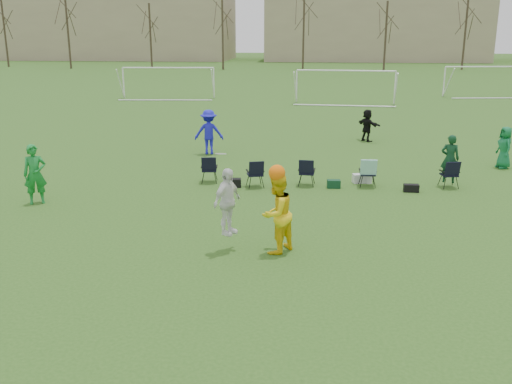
# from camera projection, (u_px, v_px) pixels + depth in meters

# --- Properties ---
(ground) EXTENTS (260.00, 260.00, 0.00)m
(ground) POSITION_uv_depth(u_px,v_px,m) (233.00, 277.00, 12.73)
(ground) COLOR #2B531A
(ground) RESTS_ON ground
(fielder_green_near) EXTENTS (0.82, 0.72, 1.90)m
(fielder_green_near) POSITION_uv_depth(u_px,v_px,m) (35.00, 174.00, 17.88)
(fielder_green_near) COLOR #16802F
(fielder_green_near) RESTS_ON ground
(fielder_blue) EXTENTS (1.35, 0.90, 1.96)m
(fielder_blue) POSITION_uv_depth(u_px,v_px,m) (209.00, 132.00, 25.09)
(fielder_blue) COLOR #1B1BCB
(fielder_blue) RESTS_ON ground
(fielder_green_far) EXTENTS (0.68, 0.90, 1.66)m
(fielder_green_far) POSITION_uv_depth(u_px,v_px,m) (505.00, 147.00, 22.56)
(fielder_green_far) COLOR #136B3A
(fielder_green_far) RESTS_ON ground
(fielder_black) EXTENTS (1.27, 1.44, 1.58)m
(fielder_black) POSITION_uv_depth(u_px,v_px,m) (367.00, 125.00, 28.05)
(fielder_black) COLOR black
(fielder_black) RESTS_ON ground
(center_contest) EXTENTS (2.20, 1.22, 2.50)m
(center_contest) POSITION_uv_depth(u_px,v_px,m) (261.00, 209.00, 13.89)
(center_contest) COLOR white
(center_contest) RESTS_ON ground
(sideline_setup) EXTENTS (9.14, 1.47, 1.85)m
(sideline_setup) POSITION_uv_depth(u_px,v_px,m) (341.00, 171.00, 20.03)
(sideline_setup) COLOR #0F371E
(sideline_setup) RESTS_ON ground
(goal_left) EXTENTS (7.39, 0.76, 2.46)m
(goal_left) POSITION_uv_depth(u_px,v_px,m) (168.00, 74.00, 45.70)
(goal_left) COLOR white
(goal_left) RESTS_ON ground
(goal_mid) EXTENTS (7.40, 0.63, 2.46)m
(goal_mid) POSITION_uv_depth(u_px,v_px,m) (346.00, 77.00, 42.44)
(goal_mid) COLOR white
(goal_mid) RESTS_ON ground
(goal_right) EXTENTS (7.35, 1.14, 2.46)m
(goal_right) POSITION_uv_depth(u_px,v_px,m) (489.00, 73.00, 47.02)
(goal_right) COLOR white
(goal_right) RESTS_ON ground
(tree_line) EXTENTS (110.28, 3.28, 11.40)m
(tree_line) POSITION_uv_depth(u_px,v_px,m) (305.00, 32.00, 78.15)
(tree_line) COLOR #382B21
(tree_line) RESTS_ON ground
(building_row) EXTENTS (126.00, 16.00, 13.00)m
(building_row) POSITION_uv_depth(u_px,v_px,m) (344.00, 26.00, 102.30)
(building_row) COLOR tan
(building_row) RESTS_ON ground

